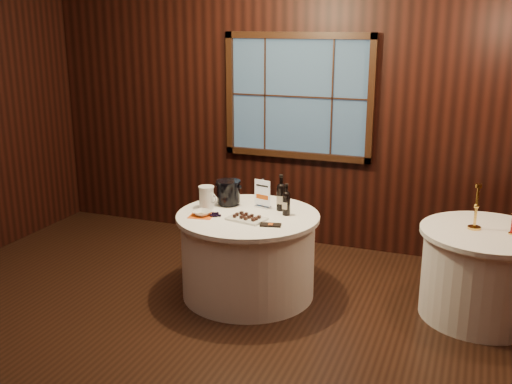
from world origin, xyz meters
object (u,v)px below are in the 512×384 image
at_px(side_table, 483,274).
at_px(chocolate_box, 271,225).
at_px(ice_bucket, 228,192).
at_px(grape_bunch, 215,215).
at_px(brass_candlestick, 476,213).
at_px(main_table, 248,254).
at_px(chocolate_plate, 247,218).
at_px(port_bottle_right, 286,202).
at_px(sign_stand, 263,198).
at_px(red_candle, 512,225).
at_px(glass_pitcher, 207,197).
at_px(cracker_bowl, 202,213).
at_px(port_bottle_left, 281,195).

distance_m(side_table, chocolate_box, 1.83).
xyz_separation_m(side_table, ice_bucket, (-2.27, -0.10, 0.51)).
distance_m(grape_bunch, brass_candlestick, 2.20).
height_order(chocolate_box, grape_bunch, grape_bunch).
bearing_deg(main_table, chocolate_plate, -72.63).
bearing_deg(port_bottle_right, main_table, -153.03).
xyz_separation_m(sign_stand, port_bottle_right, (0.27, -0.13, 0.03)).
distance_m(sign_stand, red_candle, 2.13).
bearing_deg(glass_pitcher, cracker_bowl, -58.95).
bearing_deg(port_bottle_left, ice_bucket, -177.17).
distance_m(chocolate_plate, brass_candlestick, 1.91).
xyz_separation_m(glass_pitcher, cracker_bowl, (0.05, -0.21, -0.08)).
height_order(port_bottle_left, grape_bunch, port_bottle_left).
xyz_separation_m(side_table, brass_candlestick, (-0.11, 0.01, 0.52)).
bearing_deg(side_table, port_bottle_right, -173.42).
height_order(ice_bucket, red_candle, ice_bucket).
height_order(grape_bunch, cracker_bowl, cracker_bowl).
bearing_deg(main_table, glass_pitcher, 175.55).
height_order(sign_stand, chocolate_plate, sign_stand).
bearing_deg(port_bottle_left, chocolate_plate, -116.47).
relative_size(ice_bucket, chocolate_plate, 0.66).
distance_m(chocolate_plate, red_candle, 2.18).
bearing_deg(chocolate_plate, brass_candlestick, 14.03).
xyz_separation_m(port_bottle_right, grape_bunch, (-0.57, -0.28, -0.11)).
relative_size(grape_bunch, glass_pitcher, 0.77).
bearing_deg(glass_pitcher, chocolate_plate, -4.22).
xyz_separation_m(port_bottle_right, glass_pitcher, (-0.74, -0.07, -0.02)).
bearing_deg(cracker_bowl, glass_pitcher, 103.95).
bearing_deg(chocolate_plate, main_table, 107.37).
distance_m(brass_candlestick, red_candle, 0.29).
bearing_deg(chocolate_box, port_bottle_left, 84.89).
bearing_deg(cracker_bowl, side_table, 11.47).
xyz_separation_m(port_bottle_right, red_candle, (1.86, 0.18, -0.05)).
distance_m(chocolate_plate, cracker_bowl, 0.41).
height_order(side_table, ice_bucket, ice_bucket).
xyz_separation_m(side_table, sign_stand, (-1.95, -0.06, 0.47)).
bearing_deg(main_table, cracker_bowl, -153.80).
bearing_deg(side_table, port_bottle_left, -177.36).
relative_size(side_table, port_bottle_left, 3.25).
xyz_separation_m(sign_stand, red_candle, (2.13, 0.05, -0.02)).
bearing_deg(glass_pitcher, ice_bucket, 66.10).
xyz_separation_m(chocolate_plate, cracker_bowl, (-0.41, -0.03, 0.00)).
xyz_separation_m(main_table, red_candle, (2.18, 0.28, 0.46)).
bearing_deg(brass_candlestick, port_bottle_right, -172.53).
xyz_separation_m(side_table, red_candle, (0.18, -0.02, 0.46)).
xyz_separation_m(chocolate_plate, brass_candlestick, (1.85, 0.46, 0.12)).
relative_size(side_table, port_bottle_right, 3.78).
bearing_deg(red_candle, glass_pitcher, -174.50).
bearing_deg(sign_stand, side_table, 16.03).
distance_m(side_table, ice_bucket, 2.33).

